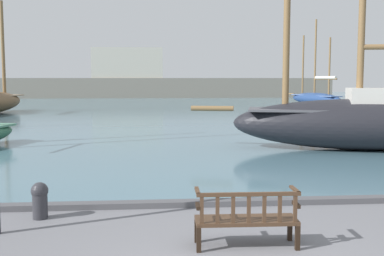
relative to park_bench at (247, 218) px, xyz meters
The scene contains 7 objects.
harbor_water 42.65m from the park_bench, 90.30° to the left, with size 100.00×80.00×0.08m, color slate.
quay_edge_kerb 2.54m from the park_bench, 95.06° to the left, with size 40.00×0.30×0.12m, color #4C4C50.
park_bench is the anchor object (origin of this frame).
sailboat_nearest_starboard 11.27m from the park_bench, 56.40° to the left, with size 11.08×4.52×12.15m.
sailboat_outer_starboard 41.63m from the park_bench, 69.26° to the left, with size 3.72×8.72×8.31m.
mooring_bollard 4.04m from the park_bench, 152.61° to the left, with size 0.32×0.32×0.70m.
far_breakwater 57.47m from the park_bench, 91.05° to the left, with size 46.71×2.40×6.72m.
Camera 1 is at (-1.26, -5.89, 2.64)m, focal length 45.00 mm.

